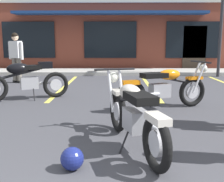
{
  "coord_description": "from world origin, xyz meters",
  "views": [
    {
      "loc": [
        0.26,
        -1.01,
        1.4
      ],
      "look_at": [
        0.2,
        3.72,
        0.55
      ],
      "focal_mm": 44.76,
      "sensor_mm": 36.0,
      "label": 1
    }
  ],
  "objects_px": {
    "person_in_shorts_foreground": "(16,55)",
    "helmet_on_pavement": "(72,159)",
    "motorcycle_foreground_classic": "(133,113)",
    "motorcycle_black_cruiser": "(164,87)",
    "motorcycle_red_sportbike": "(21,78)"
  },
  "relations": [
    {
      "from": "motorcycle_foreground_classic",
      "to": "person_in_shorts_foreground",
      "type": "height_order",
      "value": "person_in_shorts_foreground"
    },
    {
      "from": "motorcycle_red_sportbike",
      "to": "person_in_shorts_foreground",
      "type": "bearing_deg",
      "value": 110.96
    },
    {
      "from": "motorcycle_black_cruiser",
      "to": "person_in_shorts_foreground",
      "type": "relative_size",
      "value": 1.2
    },
    {
      "from": "motorcycle_black_cruiser",
      "to": "person_in_shorts_foreground",
      "type": "distance_m",
      "value": 5.72
    },
    {
      "from": "person_in_shorts_foreground",
      "to": "motorcycle_red_sportbike",
      "type": "bearing_deg",
      "value": -69.04
    },
    {
      "from": "motorcycle_black_cruiser",
      "to": "person_in_shorts_foreground",
      "type": "height_order",
      "value": "person_in_shorts_foreground"
    },
    {
      "from": "motorcycle_black_cruiser",
      "to": "helmet_on_pavement",
      "type": "xyz_separation_m",
      "value": [
        -1.48,
        -2.8,
        -0.33
      ]
    },
    {
      "from": "motorcycle_red_sportbike",
      "to": "helmet_on_pavement",
      "type": "xyz_separation_m",
      "value": [
        1.79,
        -3.68,
        -0.4
      ]
    },
    {
      "from": "motorcycle_black_cruiser",
      "to": "helmet_on_pavement",
      "type": "height_order",
      "value": "motorcycle_black_cruiser"
    },
    {
      "from": "motorcycle_foreground_classic",
      "to": "motorcycle_black_cruiser",
      "type": "bearing_deg",
      "value": 70.02
    },
    {
      "from": "motorcycle_red_sportbike",
      "to": "motorcycle_black_cruiser",
      "type": "bearing_deg",
      "value": -15.02
    },
    {
      "from": "motorcycle_foreground_classic",
      "to": "person_in_shorts_foreground",
      "type": "relative_size",
      "value": 1.23
    },
    {
      "from": "motorcycle_red_sportbike",
      "to": "person_in_shorts_foreground",
      "type": "relative_size",
      "value": 1.17
    },
    {
      "from": "person_in_shorts_foreground",
      "to": "helmet_on_pavement",
      "type": "relative_size",
      "value": 6.44
    },
    {
      "from": "motorcycle_red_sportbike",
      "to": "motorcycle_black_cruiser",
      "type": "distance_m",
      "value": 3.38
    }
  ]
}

